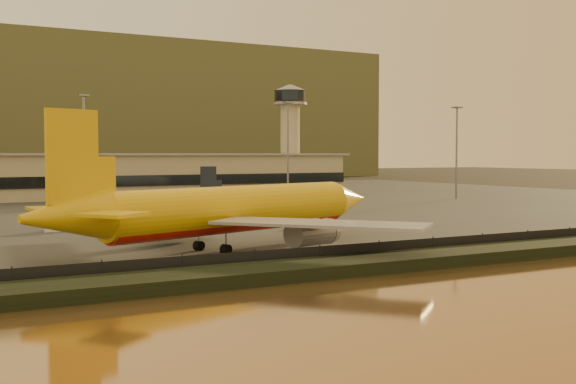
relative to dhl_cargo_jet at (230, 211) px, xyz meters
name	(u,v)px	position (x,y,z in m)	size (l,w,h in m)	color
ground	(307,251)	(9.20, -3.95, -5.29)	(900.00, 900.00, 0.00)	black
embankment	(386,262)	(9.20, -20.95, -4.59)	(320.00, 7.00, 1.40)	black
tarmac	(112,205)	(9.20, 91.05, -5.19)	(320.00, 220.00, 0.20)	#2D2D2D
perimeter_fence	(365,253)	(9.20, -16.95, -3.99)	(300.00, 0.05, 2.20)	black
terminal_building	(29,177)	(-5.32, 121.60, 0.96)	(202.00, 25.00, 12.60)	tan
control_tower	(290,127)	(79.20, 127.05, 16.37)	(11.20, 11.20, 35.50)	tan
apron_light_masts	(199,140)	(24.20, 71.05, 10.41)	(152.20, 12.20, 25.40)	slate
dhl_cargo_jet	(230,211)	(0.00, 0.00, 0.00)	(55.65, 52.99, 17.05)	gold
white_narrowbody_jet	(264,197)	(32.76, 54.94, -2.16)	(34.21, 33.27, 9.82)	white
gse_vehicle_yellow	(312,223)	(23.88, 19.70, -4.29)	(3.54, 1.59, 1.59)	gold
gse_vehicle_white	(59,225)	(-14.73, 33.77, -4.10)	(4.41, 1.99, 1.99)	white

